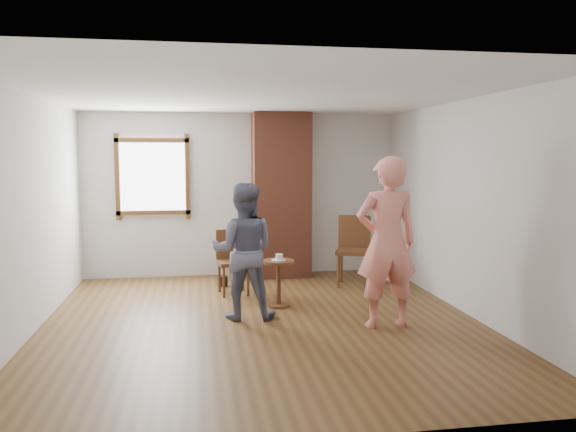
# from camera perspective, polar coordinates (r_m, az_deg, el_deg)

# --- Properties ---
(ground) EXTENTS (5.50, 5.50, 0.00)m
(ground) POSITION_cam_1_polar(r_m,az_deg,el_deg) (6.61, -2.59, -10.75)
(ground) COLOR brown
(ground) RESTS_ON ground
(room_shell) EXTENTS (5.04, 5.52, 2.62)m
(room_shell) POSITION_cam_1_polar(r_m,az_deg,el_deg) (6.93, -3.72, 5.19)
(room_shell) COLOR silver
(room_shell) RESTS_ON ground
(brick_chimney) EXTENTS (0.90, 0.50, 2.60)m
(brick_chimney) POSITION_cam_1_polar(r_m,az_deg,el_deg) (8.91, -0.69, 2.11)
(brick_chimney) COLOR #964D35
(brick_chimney) RESTS_ON ground
(stoneware_crock) EXTENTS (0.42, 0.42, 0.45)m
(stoneware_crock) POSITION_cam_1_polar(r_m,az_deg,el_deg) (8.86, -5.96, -4.97)
(stoneware_crock) COLOR tan
(stoneware_crock) RESTS_ON ground
(dark_pot) EXTENTS (0.15, 0.15, 0.15)m
(dark_pot) POSITION_cam_1_polar(r_m,az_deg,el_deg) (8.44, -6.66, -6.57)
(dark_pot) COLOR black
(dark_pot) RESTS_ON ground
(dining_chair_left) EXTENTS (0.47, 0.47, 0.89)m
(dining_chair_left) POSITION_cam_1_polar(r_m,az_deg,el_deg) (7.92, -5.69, -4.25)
(dining_chair_left) COLOR brown
(dining_chair_left) RESTS_ON ground
(dining_chair_right) EXTENTS (0.62, 0.62, 1.03)m
(dining_chair_right) POSITION_cam_1_polar(r_m,az_deg,el_deg) (8.44, 6.69, -3.07)
(dining_chair_right) COLOR brown
(dining_chair_right) RESTS_ON ground
(side_table) EXTENTS (0.40, 0.40, 0.60)m
(side_table) POSITION_cam_1_polar(r_m,az_deg,el_deg) (7.19, -0.96, -6.06)
(side_table) COLOR brown
(side_table) RESTS_ON ground
(cake_plate) EXTENTS (0.18, 0.18, 0.01)m
(cake_plate) POSITION_cam_1_polar(r_m,az_deg,el_deg) (7.15, -0.97, -4.48)
(cake_plate) COLOR white
(cake_plate) RESTS_ON side_table
(cake_slice) EXTENTS (0.08, 0.07, 0.06)m
(cake_slice) POSITION_cam_1_polar(r_m,az_deg,el_deg) (7.15, -0.89, -4.21)
(cake_slice) COLOR white
(cake_slice) RESTS_ON cake_plate
(man) EXTENTS (0.87, 0.73, 1.61)m
(man) POSITION_cam_1_polar(r_m,az_deg,el_deg) (6.64, -4.57, -3.56)
(man) COLOR #15173B
(man) RESTS_ON ground
(person_pink) EXTENTS (0.70, 0.46, 1.92)m
(person_pink) POSITION_cam_1_polar(r_m,az_deg,el_deg) (6.34, 9.98, -2.67)
(person_pink) COLOR #FE8E7F
(person_pink) RESTS_ON ground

